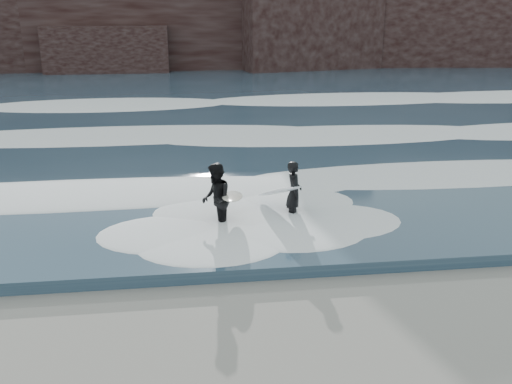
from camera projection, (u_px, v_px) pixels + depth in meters
ground at (316, 362)px, 9.49m from camera, size 120.00×120.00×0.00m
sea at (214, 94)px, 36.76m from camera, size 90.00×52.00×0.30m
headland at (201, 12)px, 51.25m from camera, size 70.00×9.00×10.00m
foam_near at (251, 181)px, 17.84m from camera, size 60.00×3.20×0.20m
foam_mid at (231, 133)px, 24.43m from camera, size 60.00×4.00×0.24m
foam_far at (218, 99)px, 32.90m from camera, size 60.00×4.80×0.30m
surfer_left at (290, 192)px, 15.32m from camera, size 1.32×2.18×1.72m
surfer_right at (217, 199)px, 14.56m from camera, size 1.16×2.06×1.87m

